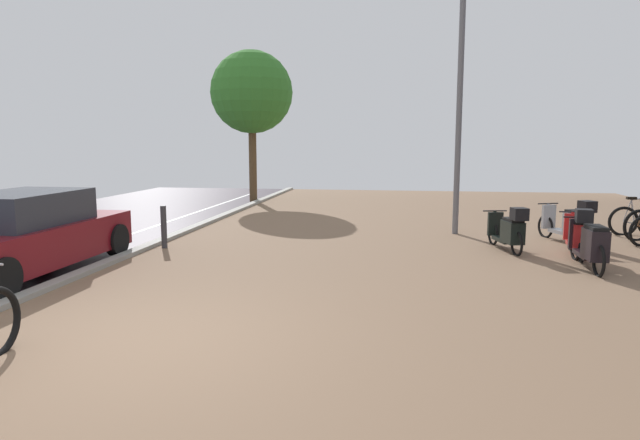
# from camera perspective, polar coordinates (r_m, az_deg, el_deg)

# --- Properties ---
(ground) EXTENTS (21.00, 40.00, 0.13)m
(ground) POSITION_cam_1_polar(r_m,az_deg,el_deg) (6.04, -6.18, -13.61)
(ground) COLOR #2D222B
(bicycle_rack_10) EXTENTS (1.40, 0.48, 0.99)m
(bicycle_rack_10) POSITION_cam_1_polar(r_m,az_deg,el_deg) (15.13, 30.09, -0.06)
(bicycle_rack_10) COLOR black
(bicycle_rack_10) RESTS_ON ground
(scooter_near) EXTENTS (0.90, 1.75, 1.02)m
(scooter_near) POSITION_cam_1_polar(r_m,az_deg,el_deg) (13.12, 24.60, -0.30)
(scooter_near) COLOR black
(scooter_near) RESTS_ON ground
(scooter_mid) EXTENTS (0.69, 1.69, 0.97)m
(scooter_mid) POSITION_cam_1_polar(r_m,az_deg,el_deg) (11.74, 19.03, -1.02)
(scooter_mid) COLOR black
(scooter_mid) RESTS_ON ground
(scooter_far) EXTENTS (0.57, 1.76, 1.02)m
(scooter_far) POSITION_cam_1_polar(r_m,az_deg,el_deg) (11.62, 25.23, -1.34)
(scooter_far) COLOR black
(scooter_far) RESTS_ON ground
(scooter_extra) EXTENTS (0.52, 1.89, 0.86)m
(scooter_extra) POSITION_cam_1_polar(r_m,az_deg,el_deg) (10.63, 26.25, -2.36)
(scooter_extra) COLOR black
(scooter_extra) RESTS_ON ground
(parked_car_near) EXTENTS (1.82, 4.17, 1.38)m
(parked_car_near) POSITION_cam_1_polar(r_m,az_deg,el_deg) (10.54, -28.39, -1.41)
(parked_car_near) COLOR maroon
(parked_car_near) RESTS_ON ground
(lamp_post) EXTENTS (0.20, 0.52, 6.09)m
(lamp_post) POSITION_cam_1_polar(r_m,az_deg,el_deg) (13.63, 14.31, 12.74)
(lamp_post) COLOR slate
(lamp_post) RESTS_ON ground
(street_tree) EXTENTS (3.01, 3.01, 5.53)m
(street_tree) POSITION_cam_1_polar(r_m,az_deg,el_deg) (20.80, -7.11, 12.98)
(street_tree) COLOR brown
(street_tree) RESTS_ON ground
(bollard_far) EXTENTS (0.12, 0.12, 0.89)m
(bollard_far) POSITION_cam_1_polar(r_m,az_deg,el_deg) (11.93, -15.90, -0.69)
(bollard_far) COLOR #38383D
(bollard_far) RESTS_ON ground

